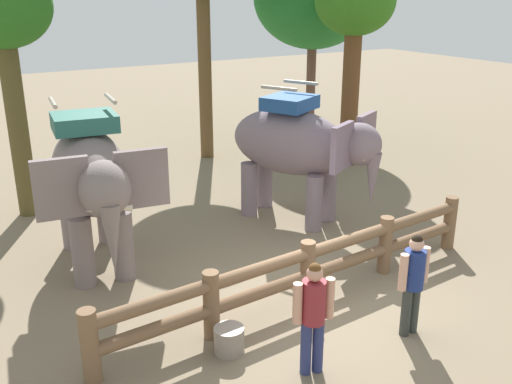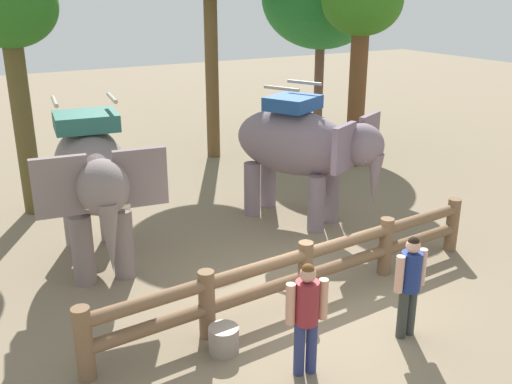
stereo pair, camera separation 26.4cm
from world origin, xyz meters
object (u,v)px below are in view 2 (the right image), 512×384
elephant_center (301,146)px  tourist_man_in_blue (307,312)px  tourist_woman_in_black (410,280)px  tree_back_center (362,11)px  feed_bucket (224,339)px  elephant_near_left (93,176)px  log_fence (305,268)px  tree_far_left (9,17)px

elephant_center → tourist_man_in_blue: bearing=-122.9°
tourist_woman_in_black → tree_back_center: (4.83, 7.26, 3.33)m
tourist_woman_in_black → feed_bucket: (-2.49, 0.95, -0.72)m
elephant_near_left → tree_back_center: (8.08, 2.78, 2.53)m
log_fence → elephant_center: elephant_center is taller
elephant_center → tourist_woman_in_black: bearing=-104.3°
tree_far_left → feed_bucket: tree_far_left is taller
tree_far_left → tree_back_center: (8.65, -0.66, -0.01)m
elephant_center → log_fence: bearing=-122.3°
log_fence → tourist_man_in_blue: bearing=-123.9°
tourist_man_in_blue → tree_back_center: tree_back_center is taller
elephant_near_left → tree_back_center: 8.91m
elephant_near_left → tree_far_left: tree_far_left is taller
elephant_center → elephant_near_left: bearing=-179.4°
tourist_woman_in_black → tourist_man_in_blue: tourist_man_in_blue is taller
tourist_woman_in_black → tree_far_left: (-3.82, 7.92, 3.34)m
elephant_center → tree_back_center: bearing=36.6°
tourist_man_in_blue → tree_back_center: (6.60, 7.26, 3.32)m
elephant_near_left → elephant_center: (4.41, 0.05, -0.06)m
elephant_center → tree_far_left: tree_far_left is taller
tourist_woman_in_black → tree_back_center: bearing=56.4°
elephant_near_left → tree_far_left: (-0.57, 3.44, 2.54)m
tree_back_center → elephant_center: bearing=-143.4°
log_fence → tourist_woman_in_black: bearing=-64.4°
elephant_center → tree_far_left: (-4.98, 3.39, 2.59)m
log_fence → tree_back_center: bearing=45.8°
tree_back_center → tourist_man_in_blue: bearing=-132.3°
tourist_woman_in_black → feed_bucket: size_ratio=3.69×
log_fence → tree_back_center: (5.56, 5.72, 3.64)m
elephant_center → tree_far_left: 6.56m
elephant_near_left → tourist_man_in_blue: (1.48, -4.48, -0.79)m
feed_bucket → log_fence: bearing=18.4°
log_fence → feed_bucket: bearing=-161.6°
elephant_near_left → tourist_woman_in_black: bearing=-54.0°
tourist_man_in_blue → feed_bucket: bearing=127.1°
log_fence → tourist_woman_in_black: tourist_woman_in_black is taller
elephant_near_left → tourist_man_in_blue: 4.79m
elephant_center → tourist_man_in_blue: (-2.93, -4.53, -0.74)m
log_fence → tourist_man_in_blue: (-1.03, -1.54, 0.32)m
feed_bucket → elephant_near_left: bearing=102.2°
elephant_near_left → tourist_man_in_blue: elephant_near_left is taller
log_fence → tree_far_left: size_ratio=1.38×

